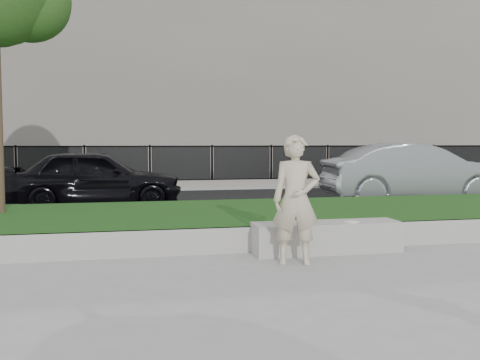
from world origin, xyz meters
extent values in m
plane|color=gray|center=(0.00, 0.00, 0.00)|extent=(90.00, 90.00, 0.00)
cube|color=black|center=(0.00, 3.00, 0.20)|extent=(34.00, 4.00, 0.40)
cube|color=gray|center=(0.00, 1.04, 0.20)|extent=(34.00, 0.08, 0.40)
cube|color=black|center=(0.00, 8.50, 0.02)|extent=(34.00, 7.00, 0.04)
cube|color=gray|center=(0.00, 13.00, 0.06)|extent=(34.00, 3.00, 0.12)
cube|color=slate|center=(0.00, 12.00, 0.24)|extent=(32.00, 0.30, 0.24)
cube|color=black|center=(0.00, 12.00, 0.87)|extent=(32.00, 0.04, 1.50)
cube|color=black|center=(0.00, 12.00, 1.57)|extent=(32.00, 0.05, 0.05)
cube|color=black|center=(0.00, 12.00, 0.37)|extent=(32.00, 0.05, 0.05)
cube|color=slate|center=(0.00, 20.00, 5.00)|extent=(34.00, 10.00, 10.00)
cube|color=gray|center=(1.58, 0.80, 0.24)|extent=(2.31, 0.58, 0.47)
imported|color=beige|center=(0.87, 0.16, 0.90)|extent=(0.74, 0.58, 1.80)
cube|color=white|center=(1.92, 0.65, 0.48)|extent=(0.24, 0.22, 0.02)
sphere|color=#244416|center=(-3.17, 3.91, 4.35)|extent=(1.54, 1.54, 1.54)
imported|color=black|center=(-2.21, 7.29, 0.79)|extent=(4.40, 1.79, 1.50)
imported|color=gray|center=(6.38, 6.52, 0.86)|extent=(5.13, 2.22, 1.64)
camera|label=1|loc=(-1.46, -6.92, 1.70)|focal=40.00mm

